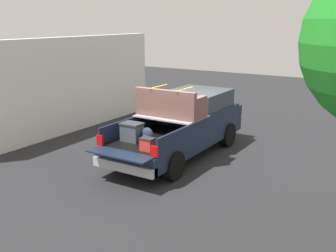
% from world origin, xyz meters
% --- Properties ---
extents(ground_plane, '(40.00, 40.00, 0.00)m').
position_xyz_m(ground_plane, '(0.00, 0.00, 0.00)').
color(ground_plane, '#262628').
extents(pickup_truck, '(6.05, 2.06, 2.23)m').
position_xyz_m(pickup_truck, '(0.37, 0.00, 0.97)').
color(pickup_truck, '#162138').
rests_on(pickup_truck, ground_plane).
extents(building_facade, '(9.27, 0.36, 3.54)m').
position_xyz_m(building_facade, '(0.41, 5.00, 1.77)').
color(building_facade, white).
rests_on(building_facade, ground_plane).
extents(trash_can, '(0.60, 0.60, 0.98)m').
position_xyz_m(trash_can, '(3.59, 2.82, 0.50)').
color(trash_can, '#1E592D').
rests_on(trash_can, ground_plane).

